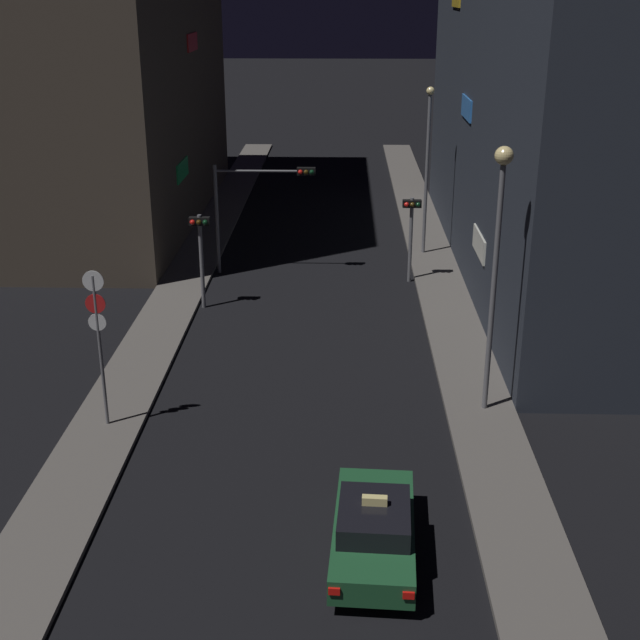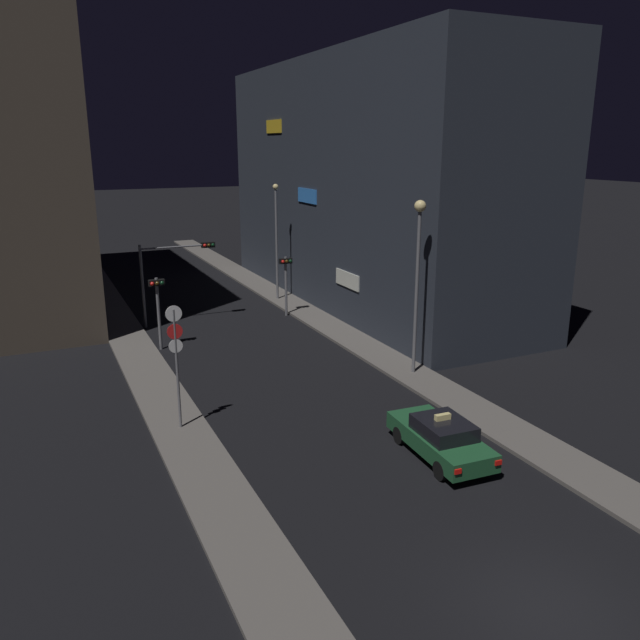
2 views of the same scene
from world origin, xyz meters
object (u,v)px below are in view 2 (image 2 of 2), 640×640
at_px(sign_pole_left, 176,354).
at_px(street_lamp_far_block, 276,233).
at_px(traffic_light_left_kerb, 158,299).
at_px(traffic_light_overhead, 172,265).
at_px(taxi, 441,437).
at_px(street_lamp_near_block, 418,257).
at_px(traffic_light_right_kerb, 286,274).

relative_size(sign_pole_left, street_lamp_far_block, 0.61).
relative_size(traffic_light_left_kerb, street_lamp_far_block, 0.49).
xyz_separation_m(traffic_light_overhead, street_lamp_far_block, (7.71, 2.97, 1.09)).
distance_m(taxi, street_lamp_near_block, 9.38).
relative_size(traffic_light_overhead, traffic_light_right_kerb, 1.31).
bearing_deg(street_lamp_far_block, traffic_light_overhead, -158.93).
bearing_deg(street_lamp_near_block, traffic_light_left_kerb, 138.62).
height_order(sign_pole_left, street_lamp_far_block, street_lamp_far_block).
distance_m(traffic_light_right_kerb, street_lamp_near_block, 12.69).
bearing_deg(street_lamp_near_block, traffic_light_right_kerb, 96.69).
distance_m(traffic_light_left_kerb, street_lamp_far_block, 12.24).
distance_m(traffic_light_overhead, sign_pole_left, 14.96).
distance_m(sign_pole_left, street_lamp_near_block, 11.59).
bearing_deg(sign_pole_left, traffic_light_right_kerb, 54.28).
distance_m(taxi, traffic_light_overhead, 21.20).
bearing_deg(traffic_light_left_kerb, street_lamp_far_block, 38.34).
distance_m(taxi, traffic_light_right_kerb, 19.69).
bearing_deg(traffic_light_left_kerb, street_lamp_near_block, -41.38).
height_order(traffic_light_overhead, street_lamp_near_block, street_lamp_near_block).
xyz_separation_m(taxi, traffic_light_right_kerb, (2.16, 19.47, 1.94)).
height_order(taxi, traffic_light_overhead, traffic_light_overhead).
xyz_separation_m(traffic_light_right_kerb, sign_pole_left, (-9.79, -13.61, 0.34)).
bearing_deg(traffic_light_overhead, traffic_light_right_kerb, -8.61).
bearing_deg(traffic_light_overhead, sign_pole_left, -101.68).
bearing_deg(street_lamp_far_block, taxi, -97.56).
bearing_deg(taxi, sign_pole_left, 142.46).
bearing_deg(traffic_light_left_kerb, traffic_light_overhead, 68.71).
height_order(traffic_light_right_kerb, street_lamp_near_block, street_lamp_near_block).
relative_size(taxi, street_lamp_near_block, 0.57).
relative_size(traffic_light_overhead, street_lamp_far_block, 0.63).
bearing_deg(street_lamp_near_block, taxi, -116.60).
height_order(traffic_light_left_kerb, street_lamp_far_block, street_lamp_far_block).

